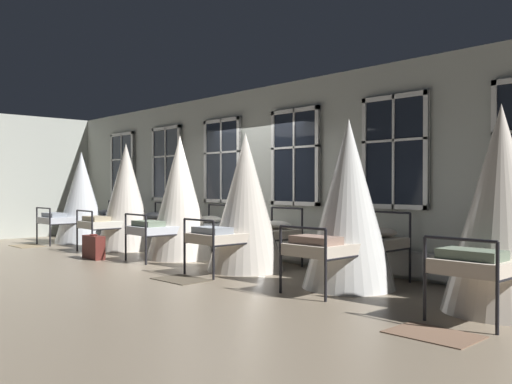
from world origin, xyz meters
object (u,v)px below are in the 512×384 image
(cot_second, at_px, (126,198))
(cot_third, at_px, (180,199))
(cot_fourth, at_px, (246,204))
(cot_sixth, at_px, (501,212))
(suitcase_dark, at_px, (94,247))
(cot_fifth, at_px, (349,206))
(cot_first, at_px, (82,199))

(cot_second, bearing_deg, cot_third, -87.92)
(cot_fourth, distance_m, cot_sixth, 4.13)
(cot_sixth, distance_m, suitcase_dark, 7.28)
(cot_second, bearing_deg, suitcase_dark, -139.28)
(cot_third, relative_size, cot_sixth, 1.03)
(cot_fourth, height_order, cot_fifth, cot_fifth)
(cot_third, relative_size, suitcase_dark, 4.17)
(cot_fifth, bearing_deg, cot_fourth, 89.39)
(cot_third, height_order, cot_fifth, cot_third)
(cot_first, bearing_deg, cot_second, -89.50)
(cot_fourth, height_order, suitcase_dark, cot_fourth)
(cot_first, xyz_separation_m, cot_second, (2.06, 0.06, 0.05))
(cot_first, xyz_separation_m, suitcase_dark, (3.08, -1.20, -0.84))
(cot_sixth, xyz_separation_m, suitcase_dark, (-7.11, -1.27, -0.88))
(cot_first, distance_m, cot_third, 4.08)
(cot_sixth, height_order, suitcase_dark, cot_sixth)
(cot_third, distance_m, cot_fifth, 4.07)
(cot_third, bearing_deg, suitcase_dark, 143.63)
(cot_first, bearing_deg, cot_third, -90.09)
(cot_fifth, distance_m, suitcase_dark, 5.29)
(cot_second, bearing_deg, cot_fourth, -89.32)
(cot_second, relative_size, suitcase_dark, 4.11)
(cot_first, height_order, cot_fifth, cot_fifth)
(cot_sixth, bearing_deg, cot_second, 89.20)
(cot_third, height_order, suitcase_dark, cot_third)
(cot_third, xyz_separation_m, cot_sixth, (6.11, -0.00, -0.03))
(cot_first, distance_m, cot_second, 2.06)
(cot_third, relative_size, cot_fifth, 1.02)
(cot_third, distance_m, cot_fourth, 1.99)
(cot_second, relative_size, cot_sixth, 1.01)
(cot_third, bearing_deg, cot_fourth, -90.66)
(cot_fourth, relative_size, suitcase_dark, 3.99)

